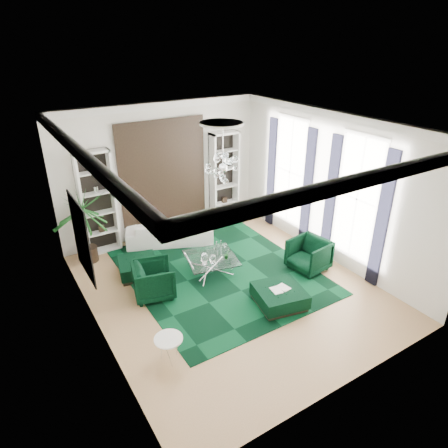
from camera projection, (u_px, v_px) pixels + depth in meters
floor at (229, 287)px, 9.42m from camera, size 6.00×7.00×0.02m
ceiling at (230, 124)px, 7.77m from camera, size 6.00×7.00×0.02m
wall_back at (162, 171)px, 11.28m from camera, size 6.00×0.02×3.80m
wall_front at (356, 295)px, 5.91m from camera, size 6.00×0.02×3.80m
wall_left at (88, 249)px, 7.16m from camera, size 0.02×7.00×3.80m
wall_right at (330, 188)px, 10.03m from camera, size 0.02×7.00×3.80m
crown_molding at (230, 130)px, 7.82m from camera, size 6.00×7.00×0.18m
ceiling_medallion at (222, 123)px, 8.02m from camera, size 0.90×0.90×0.05m
tapestry at (163, 171)px, 11.25m from camera, size 2.50×0.06×2.80m
shelving_left at (98, 203)px, 10.42m from camera, size 0.90×0.38×2.80m
shelving_right at (224, 178)px, 12.28m from camera, size 0.90×0.38×2.80m
painting at (82, 238)px, 7.66m from camera, size 0.04×1.30×1.60m
window_near at (357, 199)px, 9.33m from camera, size 0.03×1.10×2.90m
curtain_near_a at (382, 221)px, 8.83m from camera, size 0.07×0.30×3.25m
curtain_near_b at (330, 199)px, 10.02m from camera, size 0.07×0.30×3.25m
window_far at (290, 172)px, 11.17m from camera, size 0.03×1.10×2.90m
curtain_far_a at (307, 189)px, 10.67m from camera, size 0.07×0.30×3.25m
curtain_far_b at (271, 173)px, 11.86m from camera, size 0.07×0.30×3.25m
rug at (218, 271)px, 10.04m from camera, size 4.20×5.00×0.02m
sofa at (170, 231)px, 11.30m from camera, size 2.57×1.81×0.70m
armchair_left at (154, 280)px, 8.96m from camera, size 1.07×1.06×0.81m
armchair_right at (309, 255)px, 9.96m from camera, size 1.00×0.97×0.81m
coffee_table at (211, 265)px, 9.93m from camera, size 1.44×1.44×0.41m
ottoman_side at (138, 267)px, 9.82m from camera, size 1.08×1.08×0.40m
ottoman_front at (279, 297)px, 8.72m from camera, size 1.19×1.19×0.40m
book at (280, 289)px, 8.63m from camera, size 0.42×0.28×0.03m
side_table at (169, 350)px, 7.19m from camera, size 0.53×0.53×0.50m
palm at (84, 219)px, 10.00m from camera, size 1.94×1.94×2.40m
chandelier at (223, 168)px, 8.36m from camera, size 0.97×0.97×0.72m
table_plant at (227, 254)px, 9.74m from camera, size 0.14×0.11×0.24m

